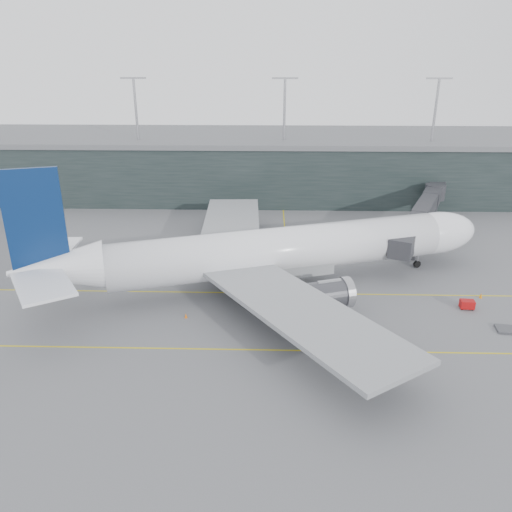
{
  "coord_description": "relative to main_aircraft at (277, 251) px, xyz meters",
  "views": [
    {
      "loc": [
        1.71,
        -72.99,
        33.76
      ],
      "look_at": [
        -0.21,
        -4.0,
        6.13
      ],
      "focal_mm": 35.0,
      "sensor_mm": 36.0,
      "label": 1
    }
  ],
  "objects": [
    {
      "name": "uld_c",
      "position": [
        -2.0,
        11.53,
        -4.75
      ],
      "size": [
        2.33,
        1.9,
        2.06
      ],
      "rotation": [
        0.0,
        0.0,
        0.04
      ],
      "color": "#3B3B40",
      "rests_on": "ground"
    },
    {
      "name": "ground",
      "position": [
        -2.97,
        1.24,
        -5.83
      ],
      "size": [
        320.0,
        320.0,
        0.0
      ],
      "primitive_type": "plane",
      "color": "#56565B",
      "rests_on": "ground"
    },
    {
      "name": "uld_b",
      "position": [
        -4.65,
        13.45,
        -4.81
      ],
      "size": [
        2.38,
        2.02,
        1.95
      ],
      "rotation": [
        0.0,
        0.0,
        -0.15
      ],
      "color": "#3B3B40",
      "rests_on": "ground"
    },
    {
      "name": "terminal",
      "position": [
        -2.98,
        59.24,
        1.78
      ],
      "size": [
        240.0,
        36.0,
        29.0
      ],
      "color": "black",
      "rests_on": "ground"
    },
    {
      "name": "cone_wing_stbd",
      "position": [
        7.21,
        -19.13,
        -5.47
      ],
      "size": [
        0.46,
        0.46,
        0.73
      ],
      "primitive_type": "cone",
      "color": "orange",
      "rests_on": "ground"
    },
    {
      "name": "main_aircraft",
      "position": [
        0.0,
        0.0,
        0.0
      ],
      "size": [
        72.29,
        66.59,
        20.79
      ],
      "rotation": [
        0.0,
        0.0,
        0.32
      ],
      "color": "white",
      "rests_on": "ground"
    },
    {
      "name": "baggage_dolly",
      "position": [
        30.49,
        -13.18,
        -5.66
      ],
      "size": [
        3.13,
        2.63,
        0.29
      ],
      "primitive_type": "cube",
      "rotation": [
        0.0,
        0.0,
        -0.12
      ],
      "color": "#3A3B40",
      "rests_on": "ground"
    },
    {
      "name": "gse_cart",
      "position": [
        27.28,
        -7.09,
        -5.09
      ],
      "size": [
        2.04,
        1.38,
        1.34
      ],
      "rotation": [
        0.0,
        0.0,
        -0.07
      ],
      "color": "#A00B0C",
      "rests_on": "ground"
    },
    {
      "name": "taxiline_a",
      "position": [
        -2.97,
        -2.76,
        -5.82
      ],
      "size": [
        160.0,
        0.25,
        0.02
      ],
      "primitive_type": "cube",
      "color": "gold",
      "rests_on": "ground"
    },
    {
      "name": "taxiline_lead_main",
      "position": [
        2.03,
        21.24,
        -5.82
      ],
      "size": [
        0.25,
        60.0,
        0.02
      ],
      "primitive_type": "cube",
      "color": "gold",
      "rests_on": "ground"
    },
    {
      "name": "taxiline_b",
      "position": [
        -2.97,
        -18.76,
        -5.82
      ],
      "size": [
        160.0,
        0.25,
        0.02
      ],
      "primitive_type": "cube",
      "color": "gold",
      "rests_on": "ground"
    },
    {
      "name": "uld_a",
      "position": [
        -7.26,
        11.99,
        -4.9
      ],
      "size": [
        2.32,
        2.06,
        1.79
      ],
      "rotation": [
        0.0,
        0.0,
        -0.28
      ],
      "color": "#3B3B40",
      "rests_on": "ground"
    },
    {
      "name": "cone_nose",
      "position": [
        30.68,
        -3.51,
        -5.44
      ],
      "size": [
        0.5,
        0.5,
        0.79
      ],
      "primitive_type": "cone",
      "color": "orange",
      "rests_on": "ground"
    },
    {
      "name": "cone_tail",
      "position": [
        -12.71,
        -10.87,
        -5.5
      ],
      "size": [
        0.42,
        0.42,
        0.68
      ],
      "primitive_type": "cone",
      "color": "#D15C0B",
      "rests_on": "ground"
    },
    {
      "name": "jet_bridge",
      "position": [
        27.63,
        26.41,
        -0.38
      ],
      "size": [
        22.9,
        44.93,
        7.29
      ],
      "rotation": [
        0.0,
        0.0,
        -0.43
      ],
      "color": "#292A2E",
      "rests_on": "ground"
    },
    {
      "name": "cone_wing_port",
      "position": [
        3.7,
        13.85,
        -5.48
      ],
      "size": [
        0.45,
        0.45,
        0.71
      ],
      "primitive_type": "cone",
      "color": "orange",
      "rests_on": "ground"
    }
  ]
}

